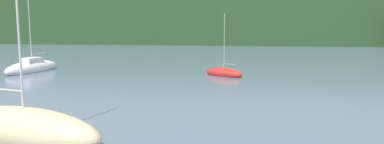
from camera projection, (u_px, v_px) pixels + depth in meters
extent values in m
cube|color=#264223|center=(233.00, 21.00, 112.28)|extent=(352.00, 49.67, 12.23)
ellipsoid|color=#38562D|center=(321.00, 27.00, 120.98)|extent=(246.40, 34.77, 29.73)
ellipsoid|color=red|center=(224.00, 73.00, 37.83)|extent=(4.41, 3.52, 1.19)
cylinder|color=#B7B7BC|center=(224.00, 42.00, 37.41)|extent=(0.05, 0.05, 5.83)
cylinder|color=#ADADB2|center=(229.00, 64.00, 37.27)|extent=(1.14, 0.76, 0.05)
ellipsoid|color=#CCBC8E|center=(25.00, 130.00, 16.90)|extent=(8.79, 4.63, 2.15)
cylinder|color=#B7B7BC|center=(17.00, 4.00, 16.14)|extent=(0.10, 0.10, 10.31)
ellipsoid|color=white|center=(32.00, 68.00, 41.10)|extent=(3.50, 7.81, 1.76)
cylinder|color=#B7B7BC|center=(29.00, 22.00, 40.43)|extent=(0.09, 0.09, 9.25)
cylinder|color=#ADADB2|center=(39.00, 53.00, 42.00)|extent=(0.56, 2.35, 0.08)
cube|color=silver|center=(32.00, 61.00, 40.99)|extent=(1.81, 2.45, 0.72)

